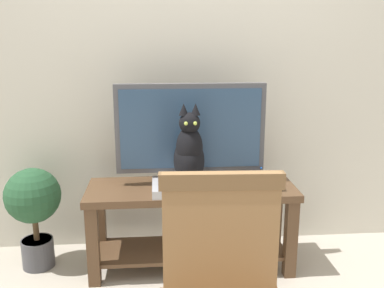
{
  "coord_description": "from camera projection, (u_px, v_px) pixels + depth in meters",
  "views": [
    {
      "loc": [
        -0.21,
        -1.92,
        1.45
      ],
      "look_at": [
        -0.01,
        0.54,
        0.82
      ],
      "focal_mm": 40.49,
      "sensor_mm": 36.0,
      "label": 1
    }
  ],
  "objects": [
    {
      "name": "book_stack",
      "position": [
        265.0,
        182.0,
        2.64
      ],
      "size": [
        0.19,
        0.18,
        0.07
      ],
      "color": "#38664C",
      "rests_on": "tv_stand"
    },
    {
      "name": "tv_stand",
      "position": [
        191.0,
        212.0,
        2.71
      ],
      "size": [
        1.28,
        0.44,
        0.54
      ],
      "color": "#513823",
      "rests_on": "ground"
    },
    {
      "name": "media_box",
      "position": [
        189.0,
        186.0,
        2.59
      ],
      "size": [
        0.44,
        0.3,
        0.05
      ],
      "color": "#ADADB2",
      "rests_on": "tv_stand"
    },
    {
      "name": "cat",
      "position": [
        189.0,
        154.0,
        2.53
      ],
      "size": [
        0.18,
        0.36,
        0.49
      ],
      "color": "black",
      "rests_on": "media_box"
    },
    {
      "name": "back_wall",
      "position": [
        187.0,
        43.0,
        2.87
      ],
      "size": [
        7.0,
        0.12,
        2.8
      ],
      "primitive_type": "cube",
      "color": "beige",
      "rests_on": "ground"
    },
    {
      "name": "tv",
      "position": [
        191.0,
        131.0,
        2.64
      ],
      "size": [
        0.91,
        0.2,
        0.63
      ],
      "color": "#4C4C51",
      "rests_on": "tv_stand"
    },
    {
      "name": "potted_plant",
      "position": [
        34.0,
        205.0,
        2.7
      ],
      "size": [
        0.34,
        0.34,
        0.65
      ],
      "color": "#47474C",
      "rests_on": "ground"
    }
  ]
}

